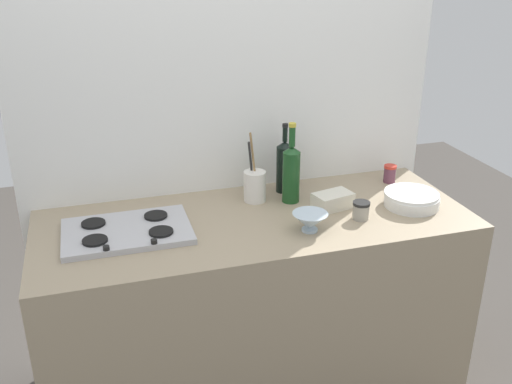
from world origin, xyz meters
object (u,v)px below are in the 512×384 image
(mixing_bowl, at_px, (310,221))
(condiment_jar_rear, at_px, (390,174))
(plate_stack, at_px, (412,199))
(butter_dish, at_px, (333,201))
(stovetop_hob, at_px, (127,231))
(utensil_crock, at_px, (255,185))
(wine_bottle_mid_left, at_px, (284,165))
(condiment_jar_front, at_px, (361,210))
(wine_bottle_leftmost, at_px, (291,172))

(mixing_bowl, relative_size, condiment_jar_rear, 1.69)
(plate_stack, bearing_deg, butter_dish, 165.79)
(stovetop_hob, distance_m, utensil_crock, 0.60)
(stovetop_hob, height_order, utensil_crock, utensil_crock)
(wine_bottle_mid_left, relative_size, condiment_jar_rear, 3.82)
(condiment_jar_front, bearing_deg, utensil_crock, 140.29)
(mixing_bowl, bearing_deg, stovetop_hob, 165.60)
(plate_stack, bearing_deg, mixing_bowl, -169.79)
(wine_bottle_leftmost, xyz_separation_m, butter_dish, (0.15, -0.12, -0.10))
(condiment_jar_front, bearing_deg, butter_dish, 116.30)
(mixing_bowl, bearing_deg, plate_stack, 10.21)
(stovetop_hob, relative_size, plate_stack, 2.06)
(utensil_crock, bearing_deg, stovetop_hob, -163.74)
(stovetop_hob, distance_m, mixing_bowl, 0.72)
(butter_dish, xyz_separation_m, utensil_crock, (-0.30, 0.17, 0.04))
(wine_bottle_leftmost, distance_m, condiment_jar_front, 0.35)
(condiment_jar_front, bearing_deg, plate_stack, 10.69)
(butter_dish, height_order, condiment_jar_front, condiment_jar_front)
(plate_stack, height_order, butter_dish, butter_dish)
(wine_bottle_mid_left, bearing_deg, condiment_jar_rear, -4.65)
(utensil_crock, xyz_separation_m, condiment_jar_front, (0.37, -0.30, -0.03))
(mixing_bowl, bearing_deg, condiment_jar_front, 9.67)
(stovetop_hob, distance_m, condiment_jar_front, 0.95)
(mixing_bowl, distance_m, butter_dish, 0.25)
(mixing_bowl, bearing_deg, butter_dish, 44.98)
(utensil_crock, bearing_deg, butter_dish, -29.53)
(butter_dish, bearing_deg, condiment_jar_rear, 26.96)
(plate_stack, distance_m, utensil_crock, 0.68)
(condiment_jar_rear, bearing_deg, wine_bottle_leftmost, -172.00)
(plate_stack, bearing_deg, utensil_crock, 158.11)
(mixing_bowl, xyz_separation_m, condiment_jar_front, (0.24, 0.04, -0.00))
(wine_bottle_mid_left, distance_m, butter_dish, 0.29)
(stovetop_hob, bearing_deg, wine_bottle_mid_left, 17.53)
(plate_stack, distance_m, condiment_jar_front, 0.27)
(plate_stack, distance_m, condiment_jar_rear, 0.28)
(plate_stack, bearing_deg, condiment_jar_rear, 80.70)
(stovetop_hob, bearing_deg, condiment_jar_rear, 8.60)
(condiment_jar_front, height_order, condiment_jar_rear, condiment_jar_rear)
(condiment_jar_rear, bearing_deg, butter_dish, -153.04)
(wine_bottle_mid_left, xyz_separation_m, condiment_jar_front, (0.21, -0.37, -0.09))
(stovetop_hob, bearing_deg, mixing_bowl, -14.40)
(stovetop_hob, distance_m, condiment_jar_rear, 1.26)
(condiment_jar_front, bearing_deg, stovetop_hob, 171.66)
(wine_bottle_mid_left, xyz_separation_m, condiment_jar_rear, (0.52, -0.04, -0.08))
(stovetop_hob, bearing_deg, plate_stack, -4.14)
(condiment_jar_rear, bearing_deg, utensil_crock, -178.13)
(wine_bottle_leftmost, relative_size, condiment_jar_front, 4.73)
(wine_bottle_mid_left, height_order, condiment_jar_rear, wine_bottle_mid_left)
(utensil_crock, height_order, condiment_jar_rear, utensil_crock)
(wine_bottle_leftmost, height_order, utensil_crock, wine_bottle_leftmost)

